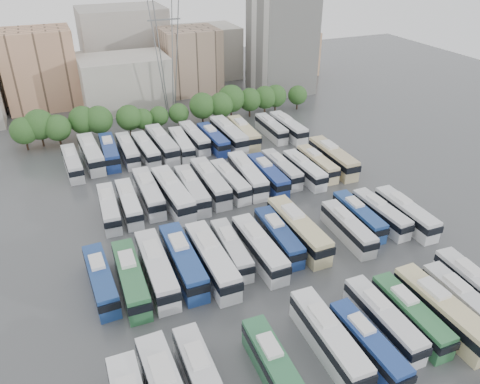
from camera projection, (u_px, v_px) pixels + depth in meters
name	position (u px, v px, depth m)	size (l,w,h in m)	color
ground	(250.00, 230.00, 66.98)	(220.00, 220.00, 0.00)	#424447
tree_line	(167.00, 111.00, 98.57)	(64.58, 7.39, 7.75)	black
city_buildings	(110.00, 63.00, 118.38)	(102.00, 35.00, 20.00)	#9E998E
apartment_tower	(282.00, 40.00, 118.59)	(14.00, 14.00, 26.00)	silver
electricity_pylon	(165.00, 32.00, 98.67)	(9.00, 6.91, 33.83)	slate
bus_r0_s2	(202.00, 380.00, 42.60)	(2.59, 11.66, 3.66)	silver
bus_r0_s4	(275.00, 368.00, 43.74)	(2.75, 11.42, 3.57)	#2D6A43
bus_r0_s6	(329.00, 338.00, 46.80)	(2.95, 12.33, 3.85)	silver
bus_r0_s7	(368.00, 344.00, 46.42)	(2.62, 10.83, 3.38)	navy
bus_r0_s8	(383.00, 319.00, 49.30)	(2.50, 11.35, 3.56)	silver
bus_r0_s9	(411.00, 314.00, 49.94)	(2.57, 11.13, 3.48)	#2F6F40
bus_r0_s10	(441.00, 310.00, 50.11)	(3.04, 12.76, 3.99)	beige
bus_r0_s11	(463.00, 302.00, 51.57)	(2.75, 11.29, 3.52)	silver
bus_r0_s12	(475.00, 286.00, 53.87)	(3.07, 11.54, 3.59)	silver
bus_r1_s0	(101.00, 279.00, 54.87)	(2.85, 11.42, 3.56)	navy
bus_r1_s1	(131.00, 278.00, 54.86)	(2.93, 12.26, 3.83)	#2D6A3E
bus_r1_s2	(157.00, 268.00, 56.28)	(3.00, 12.90, 4.03)	silver
bus_r1_s3	(183.00, 261.00, 57.56)	(2.87, 12.95, 4.06)	navy
bus_r1_s4	(212.00, 259.00, 57.69)	(2.99, 13.23, 4.14)	silver
bus_r1_s5	(231.00, 249.00, 60.20)	(2.87, 11.00, 3.42)	silver
bus_r1_s6	(259.00, 248.00, 60.03)	(2.83, 12.31, 3.85)	silver
bus_r1_s7	(278.00, 236.00, 62.53)	(2.87, 11.51, 3.59)	navy
bus_r1_s8	(298.00, 229.00, 63.44)	(3.12, 13.48, 4.22)	#CBBE8B
bus_r1_s10	(348.00, 228.00, 64.41)	(2.84, 11.20, 3.49)	silver
bus_r1_s11	(359.00, 216.00, 67.17)	(2.66, 10.91, 3.40)	navy
bus_r1_s12	(381.00, 213.00, 67.73)	(2.71, 11.03, 3.44)	silver
bus_r1_s13	(406.00, 213.00, 67.58)	(2.72, 11.81, 3.70)	silver
bus_r2_s1	(109.00, 208.00, 69.01)	(2.93, 11.23, 3.49)	silver
bus_r2_s2	(129.00, 203.00, 70.25)	(2.69, 11.23, 3.51)	white
bus_r2_s3	(149.00, 192.00, 72.65)	(2.78, 12.39, 3.88)	silver
bus_r2_s4	(173.00, 193.00, 72.04)	(3.60, 13.64, 4.24)	silver
bus_r2_s5	(192.00, 189.00, 73.47)	(2.95, 12.33, 3.85)	silver
bus_r2_s6	(210.00, 182.00, 75.43)	(2.82, 12.92, 4.05)	silver
bus_r2_s7	(230.00, 181.00, 76.23)	(3.03, 11.68, 3.63)	silver
bus_r2_s8	(247.00, 175.00, 77.67)	(3.41, 12.87, 4.00)	silver
bus_r2_s9	(268.00, 175.00, 77.96)	(2.67, 11.94, 3.74)	navy
bus_r2_s10	(281.00, 169.00, 80.14)	(2.64, 11.35, 3.55)	silver
bus_r2_s11	(304.00, 169.00, 79.92)	(2.70, 11.37, 3.55)	white
bus_r2_s12	(317.00, 163.00, 82.08)	(2.45, 11.05, 3.46)	beige
bus_r2_s13	(333.00, 157.00, 83.45)	(3.12, 13.11, 4.10)	tan
bus_r3_s0	(72.00, 163.00, 82.15)	(2.92, 11.38, 3.54)	silver
bus_r3_s1	(91.00, 153.00, 85.01)	(3.46, 13.03, 4.05)	silver
bus_r3_s2	(109.00, 151.00, 86.11)	(3.10, 12.04, 3.75)	navy
bus_r3_s3	(128.00, 150.00, 86.86)	(2.54, 11.52, 3.61)	silver
bus_r3_s4	(146.00, 149.00, 87.15)	(3.13, 11.77, 3.66)	silver
bus_r3_s5	(162.00, 144.00, 88.67)	(3.51, 13.38, 4.16)	silver
bus_r3_s6	(181.00, 144.00, 89.19)	(3.05, 11.70, 3.64)	white
bus_r3_s7	(194.00, 138.00, 91.88)	(3.02, 11.92, 3.71)	silver
bus_r3_s8	(213.00, 139.00, 91.32)	(3.00, 11.78, 3.67)	navy
bus_r3_s9	(229.00, 134.00, 92.71)	(3.29, 13.53, 4.22)	silver
bus_r3_s10	(244.00, 132.00, 93.88)	(3.22, 12.56, 3.91)	beige
bus_r3_s12	(271.00, 128.00, 96.46)	(2.56, 11.34, 3.55)	silver
bus_r3_s13	(288.00, 127.00, 96.53)	(2.87, 12.30, 3.85)	silver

